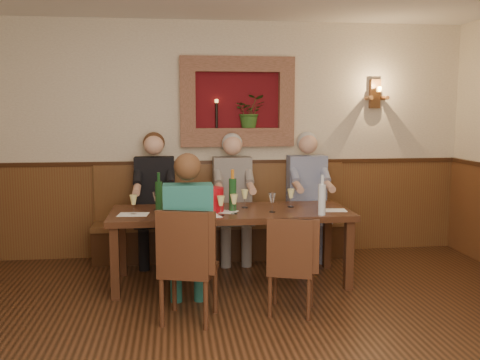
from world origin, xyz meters
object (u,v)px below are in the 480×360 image
at_px(person_bench_left, 155,209).
at_px(person_bench_right, 308,206).
at_px(wine_bottle_green_a, 233,194).
at_px(chair_near_right, 291,285).
at_px(water_bottle, 322,199).
at_px(wine_bottle_green_b, 159,195).
at_px(person_chair_front, 188,248).
at_px(bench, 222,230).
at_px(spittoon_bucket, 213,200).
at_px(chair_near_left, 189,288).
at_px(person_bench_mid, 233,208).
at_px(dining_table, 231,218).

xyz_separation_m(person_bench_left, person_bench_right, (1.80, 0.00, -0.00)).
bearing_deg(wine_bottle_green_a, person_bench_right, 40.92).
bearing_deg(wine_bottle_green_a, chair_near_right, -64.41).
bearing_deg(person_bench_right, chair_near_right, -108.75).
bearing_deg(water_bottle, wine_bottle_green_b, 165.99).
bearing_deg(person_chair_front, wine_bottle_green_b, 107.85).
distance_m(bench, person_bench_left, 0.85).
height_order(person_bench_left, spittoon_bucket, person_bench_left).
distance_m(chair_near_left, person_bench_right, 2.35).
bearing_deg(wine_bottle_green_b, wine_bottle_green_a, -5.82).
xyz_separation_m(chair_near_right, person_chair_front, (-0.88, 0.12, 0.33)).
relative_size(bench, wine_bottle_green_b, 7.69).
xyz_separation_m(bench, wine_bottle_green_a, (0.02, -0.98, 0.60)).
distance_m(person_bench_right, wine_bottle_green_b, 1.93).
height_order(person_chair_front, water_bottle, person_chair_front).
bearing_deg(spittoon_bucket, person_bench_mid, 71.18).
relative_size(person_bench_right, wine_bottle_green_b, 3.84).
bearing_deg(person_bench_right, dining_table, -140.60).
height_order(bench, chair_near_left, bench).
bearing_deg(wine_bottle_green_a, person_bench_left, 132.76).
xyz_separation_m(bench, spittoon_bucket, (-0.18, -0.99, 0.54)).
xyz_separation_m(spittoon_bucket, water_bottle, (1.03, -0.30, 0.04)).
bearing_deg(wine_bottle_green_b, spittoon_bucket, -9.12).
bearing_deg(person_bench_left, spittoon_bucket, -55.48).
xyz_separation_m(spittoon_bucket, wine_bottle_green_b, (-0.53, 0.09, 0.04)).
bearing_deg(person_bench_mid, bench, 137.40).
bearing_deg(bench, person_bench_mid, -42.60).
height_order(bench, person_bench_left, person_bench_left).
bearing_deg(spittoon_bucket, chair_near_left, -106.75).
relative_size(wine_bottle_green_b, water_bottle, 1.00).
distance_m(dining_table, wine_bottle_green_a, 0.25).
bearing_deg(spittoon_bucket, dining_table, 13.54).
bearing_deg(person_bench_left, person_chair_front, -78.31).
bearing_deg(dining_table, person_bench_left, 133.31).
height_order(person_chair_front, wine_bottle_green_a, person_chair_front).
relative_size(person_bench_mid, person_chair_front, 1.06).
xyz_separation_m(person_bench_left, wine_bottle_green_a, (0.80, -0.87, 0.30)).
relative_size(bench, wine_bottle_green_a, 7.19).
relative_size(chair_near_left, water_bottle, 2.49).
relative_size(dining_table, chair_near_left, 2.48).
distance_m(wine_bottle_green_a, water_bottle, 0.89).
height_order(person_bench_mid, water_bottle, person_bench_mid).
height_order(spittoon_bucket, water_bottle, water_bottle).
distance_m(bench, spittoon_bucket, 1.14).
bearing_deg(person_bench_right, wine_bottle_green_a, -139.08).
height_order(person_bench_left, person_bench_right, person_bench_left).
distance_m(person_bench_left, wine_bottle_green_a, 1.22).
bearing_deg(wine_bottle_green_b, person_bench_right, 24.59).
relative_size(person_bench_left, person_bench_mid, 1.01).
height_order(person_bench_right, person_chair_front, person_bench_right).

